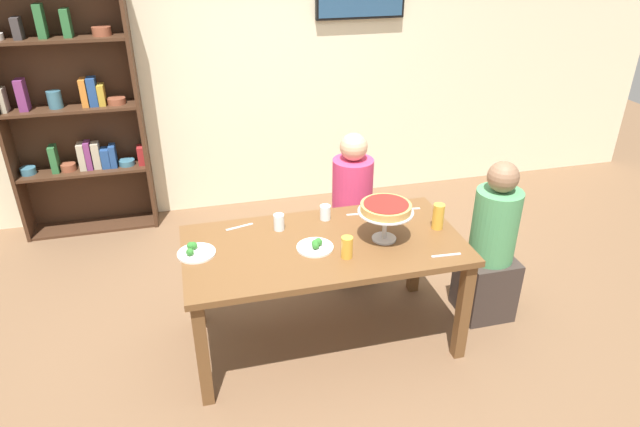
# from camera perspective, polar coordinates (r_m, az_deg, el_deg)

# --- Properties ---
(ground_plane) EXTENTS (12.00, 12.00, 0.00)m
(ground_plane) POSITION_cam_1_polar(r_m,az_deg,el_deg) (3.82, 0.38, -12.58)
(ground_plane) COLOR brown
(rear_partition) EXTENTS (8.00, 0.12, 2.80)m
(rear_partition) POSITION_cam_1_polar(r_m,az_deg,el_deg) (5.17, -5.96, 15.75)
(rear_partition) COLOR beige
(rear_partition) RESTS_ON ground_plane
(dining_table) EXTENTS (1.70, 0.86, 0.74)m
(dining_table) POSITION_cam_1_polar(r_m,az_deg,el_deg) (3.43, 0.41, -4.31)
(dining_table) COLOR brown
(dining_table) RESTS_ON ground_plane
(bookshelf) EXTENTS (1.10, 0.30, 2.21)m
(bookshelf) POSITION_cam_1_polar(r_m,az_deg,el_deg) (5.09, -24.08, 9.87)
(bookshelf) COLOR #422819
(bookshelf) RESTS_ON ground_plane
(diner_head_east) EXTENTS (0.34, 0.34, 1.15)m
(diner_head_east) POSITION_cam_1_polar(r_m,az_deg,el_deg) (3.93, 17.05, -3.82)
(diner_head_east) COLOR #382D28
(diner_head_east) RESTS_ON ground_plane
(diner_far_right) EXTENTS (0.34, 0.34, 1.15)m
(diner_far_right) POSITION_cam_1_polar(r_m,az_deg,el_deg) (4.22, 3.26, -0.26)
(diner_far_right) COLOR #382D28
(diner_far_right) RESTS_ON ground_plane
(deep_dish_pizza_stand) EXTENTS (0.34, 0.34, 0.25)m
(deep_dish_pizza_stand) POSITION_cam_1_polar(r_m,az_deg,el_deg) (3.34, 6.76, 0.37)
(deep_dish_pizza_stand) COLOR silver
(deep_dish_pizza_stand) RESTS_ON dining_table
(salad_plate_near_diner) EXTENTS (0.22, 0.22, 0.06)m
(salad_plate_near_diner) POSITION_cam_1_polar(r_m,az_deg,el_deg) (3.35, -12.69, -3.84)
(salad_plate_near_diner) COLOR white
(salad_plate_near_diner) RESTS_ON dining_table
(salad_plate_far_diner) EXTENTS (0.22, 0.22, 0.06)m
(salad_plate_far_diner) POSITION_cam_1_polar(r_m,az_deg,el_deg) (3.32, -0.47, -3.38)
(salad_plate_far_diner) COLOR white
(salad_plate_far_diner) RESTS_ON dining_table
(beer_glass_amber_tall) EXTENTS (0.07, 0.07, 0.17)m
(beer_glass_amber_tall) POSITION_cam_1_polar(r_m,az_deg,el_deg) (3.58, 12.04, -0.31)
(beer_glass_amber_tall) COLOR gold
(beer_glass_amber_tall) RESTS_ON dining_table
(beer_glass_amber_short) EXTENTS (0.07, 0.07, 0.13)m
(beer_glass_amber_short) POSITION_cam_1_polar(r_m,az_deg,el_deg) (3.22, 2.78, -3.48)
(beer_glass_amber_short) COLOR gold
(beer_glass_amber_short) RESTS_ON dining_table
(water_glass_clear_near) EXTENTS (0.07, 0.07, 0.11)m
(water_glass_clear_near) POSITION_cam_1_polar(r_m,az_deg,el_deg) (3.51, -4.23, -0.89)
(water_glass_clear_near) COLOR white
(water_glass_clear_near) RESTS_ON dining_table
(water_glass_clear_far) EXTENTS (0.07, 0.07, 0.10)m
(water_glass_clear_far) POSITION_cam_1_polar(r_m,az_deg,el_deg) (3.62, 0.54, 0.11)
(water_glass_clear_far) COLOR white
(water_glass_clear_far) RESTS_ON dining_table
(cutlery_fork_near) EXTENTS (0.18, 0.04, 0.00)m
(cutlery_fork_near) POSITION_cam_1_polar(r_m,az_deg,el_deg) (3.81, 8.91, 0.46)
(cutlery_fork_near) COLOR silver
(cutlery_fork_near) RESTS_ON dining_table
(cutlery_knife_near) EXTENTS (0.18, 0.03, 0.00)m
(cutlery_knife_near) POSITION_cam_1_polar(r_m,az_deg,el_deg) (3.34, 12.81, -4.19)
(cutlery_knife_near) COLOR silver
(cutlery_knife_near) RESTS_ON dining_table
(cutlery_fork_far) EXTENTS (0.18, 0.03, 0.00)m
(cutlery_fork_far) POSITION_cam_1_polar(r_m,az_deg,el_deg) (3.71, 4.11, -0.04)
(cutlery_fork_far) COLOR silver
(cutlery_fork_far) RESTS_ON dining_table
(cutlery_knife_far) EXTENTS (0.18, 0.06, 0.00)m
(cutlery_knife_far) POSITION_cam_1_polar(r_m,az_deg,el_deg) (3.59, -8.25, -1.37)
(cutlery_knife_far) COLOR silver
(cutlery_knife_far) RESTS_ON dining_table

